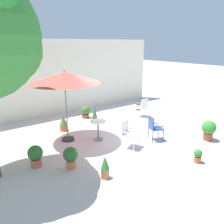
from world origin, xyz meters
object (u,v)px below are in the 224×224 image
object	(u,v)px
patio_umbrella_0	(65,78)
patio_chair_1	(143,106)
patio_chair_0	(129,132)
potted_plant_2	(198,156)
potted_plant_8	(85,112)
cafe_table_0	(98,127)
potted_plant_1	(138,106)
potted_plant_5	(105,167)
potted_plant_3	(209,129)
potted_plant_7	(35,155)
potted_plant_0	(63,123)
patio_chair_2	(154,127)
potted_plant_6	(70,156)
potted_plant_4	(95,114)

from	to	relation	value
patio_umbrella_0	patio_chair_1	size ratio (longest dim) A/B	2.85
patio_chair_0	potted_plant_2	bearing A→B (deg)	-65.80
potted_plant_8	patio_chair_1	bearing A→B (deg)	-33.82
cafe_table_0	potted_plant_2	world-z (taller)	cafe_table_0
potted_plant_1	potted_plant_5	bearing A→B (deg)	-140.72
patio_chair_1	potted_plant_5	world-z (taller)	patio_chair_1
potted_plant_3	potted_plant_5	xyz separation A→B (m)	(-4.44, 0.23, -0.09)
patio_chair_0	potted_plant_8	world-z (taller)	patio_chair_0
potted_plant_7	potted_plant_8	xyz separation A→B (m)	(3.47, 3.06, -0.07)
potted_plant_1	potted_plant_0	bearing A→B (deg)	-175.12
patio_chair_2	potted_plant_6	size ratio (longest dim) A/B	1.42
potted_plant_3	potted_plant_5	bearing A→B (deg)	177.03
potted_plant_4	potted_plant_7	xyz separation A→B (m)	(-3.40, -2.15, -0.05)
patio_chair_0	potted_plant_0	distance (m)	2.95
potted_plant_2	potted_plant_8	xyz separation A→B (m)	(-0.43, 5.72, 0.07)
patio_chair_0	potted_plant_0	size ratio (longest dim) A/B	1.49
potted_plant_5	potted_plant_7	xyz separation A→B (m)	(-1.22, 1.69, 0.03)
patio_chair_1	potted_plant_6	world-z (taller)	patio_chair_1
patio_umbrella_0	potted_plant_3	bearing A→B (deg)	-37.02
patio_umbrella_0	potted_plant_5	size ratio (longest dim) A/B	4.01
potted_plant_2	potted_plant_5	world-z (taller)	potted_plant_5
potted_plant_6	potted_plant_8	xyz separation A→B (m)	(2.71, 3.73, -0.08)
patio_chair_2	potted_plant_5	world-z (taller)	patio_chair_2
potted_plant_2	potted_plant_4	world-z (taller)	potted_plant_4
patio_chair_2	potted_plant_2	size ratio (longest dim) A/B	2.14
potted_plant_1	potted_plant_2	distance (m)	5.73
patio_chair_2	potted_plant_5	bearing A→B (deg)	-161.31
potted_plant_5	potted_plant_8	size ratio (longest dim) A/B	1.13
potted_plant_2	potted_plant_8	bearing A→B (deg)	94.26
patio_chair_2	potted_plant_3	distance (m)	1.99
potted_plant_3	patio_chair_0	bearing A→B (deg)	154.00
potted_plant_0	potted_plant_3	size ratio (longest dim) A/B	0.85
patio_chair_1	potted_plant_6	distance (m)	5.45
cafe_table_0	patio_umbrella_0	bearing A→B (deg)	144.56
potted_plant_0	potted_plant_5	bearing A→B (deg)	-100.02
potted_plant_7	potted_plant_5	bearing A→B (deg)	-54.09
patio_umbrella_0	potted_plant_3	xyz separation A→B (m)	(4.07, -3.07, -1.85)
patio_chair_0	potted_plant_7	xyz separation A→B (m)	(-2.97, 0.61, -0.18)
potted_plant_4	potted_plant_5	world-z (taller)	potted_plant_4
potted_plant_0	potted_plant_2	world-z (taller)	potted_plant_0
potted_plant_1	potted_plant_8	size ratio (longest dim) A/B	0.74
potted_plant_7	potted_plant_0	bearing A→B (deg)	48.30
potted_plant_2	potted_plant_8	size ratio (longest dim) A/B	0.75
cafe_table_0	potted_plant_1	world-z (taller)	cafe_table_0
potted_plant_5	potted_plant_7	distance (m)	2.09
potted_plant_3	potted_plant_7	xyz separation A→B (m)	(-5.67, 1.92, -0.06)
patio_chair_1	patio_chair_0	bearing A→B (deg)	-142.03
potted_plant_2	cafe_table_0	bearing A→B (deg)	113.88
potted_plant_2	patio_chair_1	bearing A→B (deg)	66.48
patio_chair_2	potted_plant_4	bearing A→B (deg)	103.34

